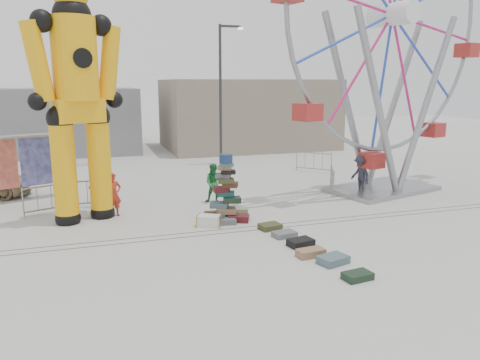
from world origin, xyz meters
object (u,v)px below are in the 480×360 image
object	(u,v)px
lamp_post_right	(222,88)
suitcase_tower	(226,202)
steamer_trunk	(209,221)
pedestrian_black	(100,188)
barricade_dummy_c	(87,194)
pedestrian_grey	(360,175)
banner_scaffold	(18,152)
ferris_wheel	(391,39)
crash_test_dummy	(77,93)
barricade_wheel_back	(314,162)
pedestrian_green	(214,183)
barricade_wheel_front	(332,180)
pedestrian_red	(114,195)
barricade_dummy_b	(51,199)
lamp_post_left	(94,88)

from	to	relation	value
lamp_post_right	suitcase_tower	distance (m)	11.99
steamer_trunk	pedestrian_black	xyz separation A→B (m)	(-3.45, 3.68, 0.58)
barricade_dummy_c	pedestrian_grey	size ratio (longest dim) A/B	1.18
banner_scaffold	ferris_wheel	bearing A→B (deg)	-31.15
crash_test_dummy	pedestrian_black	distance (m)	4.05
barricade_wheel_back	barricade_dummy_c	bearing A→B (deg)	-113.99
crash_test_dummy	pedestrian_green	xyz separation A→B (m)	(5.00, 1.00, -3.64)
lamp_post_right	pedestrian_black	distance (m)	11.25
barricade_wheel_front	pedestrian_grey	world-z (taller)	pedestrian_grey
lamp_post_right	banner_scaffold	world-z (taller)	lamp_post_right
lamp_post_right	suitcase_tower	xyz separation A→B (m)	(-2.98, -10.96, -3.82)
pedestrian_green	lamp_post_right	bearing A→B (deg)	95.00
ferris_wheel	steamer_trunk	distance (m)	11.16
banner_scaffold	pedestrian_green	size ratio (longest dim) A/B	2.34
barricade_dummy_c	pedestrian_black	size ratio (longest dim) A/B	1.30
crash_test_dummy	suitcase_tower	bearing A→B (deg)	-37.92
suitcase_tower	barricade_dummy_c	distance (m)	5.71
lamp_post_right	pedestrian_black	world-z (taller)	lamp_post_right
lamp_post_right	pedestrian_grey	world-z (taller)	lamp_post_right
crash_test_dummy	pedestrian_red	distance (m)	3.78
barricade_dummy_b	pedestrian_black	size ratio (longest dim) A/B	1.30
pedestrian_red	pedestrian_green	distance (m)	4.08
ferris_wheel	barricade_dummy_b	bearing A→B (deg)	161.71
banner_scaffold	pedestrian_black	size ratio (longest dim) A/B	2.44
barricade_dummy_c	steamer_trunk	bearing A→B (deg)	-40.74
barricade_dummy_b	barricade_wheel_front	xyz separation A→B (m)	(11.66, -0.20, 0.00)
barricade_dummy_b	pedestrian_grey	world-z (taller)	pedestrian_grey
ferris_wheel	banner_scaffold	size ratio (longest dim) A/B	3.57
barricade_dummy_b	lamp_post_right	bearing A→B (deg)	20.45
suitcase_tower	ferris_wheel	distance (m)	10.18
banner_scaffold	steamer_trunk	size ratio (longest dim) A/B	4.64
lamp_post_right	barricade_dummy_b	xyz separation A→B (m)	(-8.93, -8.05, -3.93)
steamer_trunk	crash_test_dummy	bearing A→B (deg)	179.44
banner_scaffold	steamer_trunk	bearing A→B (deg)	-61.21
suitcase_tower	pedestrian_green	xyz separation A→B (m)	(0.25, 2.53, 0.14)
steamer_trunk	pedestrian_green	size ratio (longest dim) A/B	0.50
crash_test_dummy	barricade_dummy_b	bearing A→B (deg)	111.07
lamp_post_right	pedestrian_green	xyz separation A→B (m)	(-2.73, -8.43, -3.68)
barricade_dummy_c	barricade_dummy_b	bearing A→B (deg)	-159.99
barricade_wheel_back	pedestrian_green	distance (m)	8.34
steamer_trunk	barricade_wheel_back	distance (m)	11.07
banner_scaffold	barricade_dummy_b	distance (m)	2.85
suitcase_tower	pedestrian_green	bearing A→B (deg)	100.96
lamp_post_left	ferris_wheel	distance (m)	16.24
ferris_wheel	pedestrian_green	distance (m)	9.66
pedestrian_black	lamp_post_right	bearing A→B (deg)	-104.35
pedestrian_black	pedestrian_red	bearing A→B (deg)	135.71
pedestrian_grey	barricade_wheel_front	bearing A→B (deg)	-126.57
pedestrian_grey	barricade_dummy_b	bearing A→B (deg)	-99.62
lamp_post_right	barricade_wheel_back	bearing A→B (deg)	-41.88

